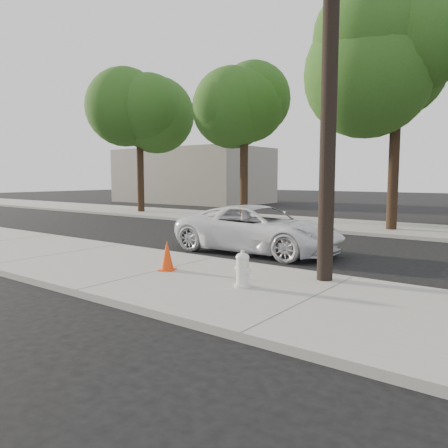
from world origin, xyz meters
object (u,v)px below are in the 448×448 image
(police_cruiser, at_px, (259,229))
(fire_hydrant, at_px, (242,270))
(traffic_cone, at_px, (167,256))
(utility_pole, at_px, (330,66))

(police_cruiser, xyz_separation_m, fire_hydrant, (2.42, -4.42, -0.26))
(police_cruiser, relative_size, fire_hydrant, 7.57)
(fire_hydrant, height_order, traffic_cone, traffic_cone)
(police_cruiser, bearing_deg, traffic_cone, 178.82)
(police_cruiser, distance_m, traffic_cone, 4.18)
(utility_pole, height_order, traffic_cone, utility_pole)
(police_cruiser, xyz_separation_m, traffic_cone, (0.05, -4.18, -0.25))
(utility_pole, distance_m, fire_hydrant, 4.63)
(utility_pole, distance_m, police_cruiser, 5.98)
(utility_pole, relative_size, police_cruiser, 1.67)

